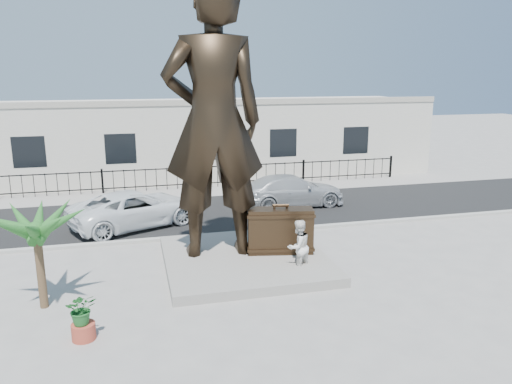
# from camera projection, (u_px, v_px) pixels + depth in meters

# --- Properties ---
(ground) EXTENTS (100.00, 100.00, 0.00)m
(ground) POSITION_uv_depth(u_px,v_px,m) (272.00, 280.00, 15.22)
(ground) COLOR #9E9991
(ground) RESTS_ON ground
(street) EXTENTS (40.00, 7.00, 0.01)m
(street) POSITION_uv_depth(u_px,v_px,m) (224.00, 211.00, 22.75)
(street) COLOR black
(street) RESTS_ON ground
(curb) EXTENTS (40.00, 0.25, 0.12)m
(curb) POSITION_uv_depth(u_px,v_px,m) (240.00, 233.00, 19.44)
(curb) COLOR #A5A399
(curb) RESTS_ON ground
(far_sidewalk) EXTENTS (40.00, 2.50, 0.02)m
(far_sidewalk) POSITION_uv_depth(u_px,v_px,m) (210.00, 191.00, 26.52)
(far_sidewalk) COLOR #9E9991
(far_sidewalk) RESTS_ON ground
(plinth) EXTENTS (5.20, 5.20, 0.30)m
(plinth) POSITION_uv_depth(u_px,v_px,m) (245.00, 259.00, 16.48)
(plinth) COLOR gray
(plinth) RESTS_ON ground
(fence) EXTENTS (22.00, 0.10, 1.20)m
(fence) POSITION_uv_depth(u_px,v_px,m) (208.00, 177.00, 27.13)
(fence) COLOR black
(fence) RESTS_ON ground
(building) EXTENTS (28.00, 7.00, 4.40)m
(building) POSITION_uv_depth(u_px,v_px,m) (197.00, 138.00, 30.71)
(building) COLOR silver
(building) RESTS_ON ground
(statue) EXTENTS (3.25, 2.19, 8.74)m
(statue) POSITION_uv_depth(u_px,v_px,m) (213.00, 121.00, 15.69)
(statue) COLOR black
(statue) RESTS_ON plinth
(suitcase) EXTENTS (2.23, 1.08, 1.51)m
(suitcase) POSITION_uv_depth(u_px,v_px,m) (280.00, 231.00, 16.55)
(suitcase) COLOR #332315
(suitcase) RESTS_ON plinth
(tourist) EXTENTS (1.03, 0.94, 1.72)m
(tourist) POSITION_uv_depth(u_px,v_px,m) (298.00, 247.00, 15.60)
(tourist) COLOR white
(tourist) RESTS_ON ground
(car_white) EXTENTS (5.82, 4.38, 1.47)m
(car_white) POSITION_uv_depth(u_px,v_px,m) (136.00, 209.00, 20.33)
(car_white) COLOR white
(car_white) RESTS_ON street
(car_silver) EXTENTS (5.06, 2.18, 1.45)m
(car_silver) POSITION_uv_depth(u_px,v_px,m) (291.00, 191.00, 23.44)
(car_silver) COLOR #A8ABAD
(car_silver) RESTS_ON street
(worker) EXTENTS (1.41, 1.14, 1.90)m
(worker) POSITION_uv_depth(u_px,v_px,m) (240.00, 171.00, 26.75)
(worker) COLOR orange
(worker) RESTS_ON far_sidewalk
(palm_tree) EXTENTS (1.80, 1.80, 3.20)m
(palm_tree) POSITION_uv_depth(u_px,v_px,m) (45.00, 307.00, 13.49)
(palm_tree) COLOR #235C21
(palm_tree) RESTS_ON ground
(planter) EXTENTS (0.56, 0.56, 0.40)m
(planter) POSITION_uv_depth(u_px,v_px,m) (84.00, 331.00, 11.83)
(planter) COLOR #AE402E
(planter) RESTS_ON ground
(shrub) EXTENTS (0.77, 0.69, 0.78)m
(shrub) POSITION_uv_depth(u_px,v_px,m) (82.00, 309.00, 11.69)
(shrub) COLOR #1F5F26
(shrub) RESTS_ON planter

